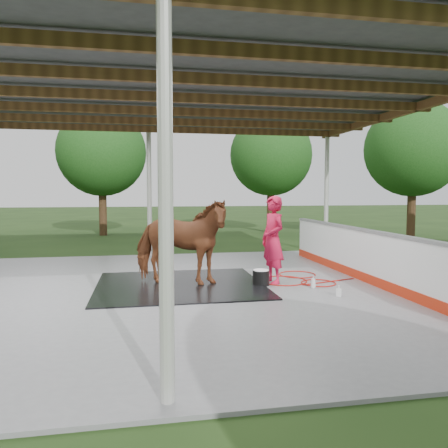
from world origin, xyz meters
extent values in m
plane|color=#1E3814|center=(0.00, 0.00, 0.00)|extent=(100.00, 100.00, 0.00)
cube|color=slate|center=(0.00, 0.00, 0.03)|extent=(12.00, 10.00, 0.05)
cylinder|color=beige|center=(0.00, -4.70, 1.98)|extent=(0.14, 0.14, 3.85)
cylinder|color=beige|center=(0.00, 4.70, 1.98)|extent=(0.14, 0.14, 3.85)
cylinder|color=beige|center=(5.70, 4.70, 1.98)|extent=(0.14, 0.14, 3.85)
cube|color=brown|center=(0.00, -3.00, 3.85)|extent=(12.00, 0.10, 0.18)
cube|color=brown|center=(0.00, -1.50, 3.85)|extent=(12.00, 0.10, 0.18)
cube|color=brown|center=(0.00, 0.00, 3.85)|extent=(12.00, 0.10, 0.18)
cube|color=brown|center=(0.00, 1.50, 3.85)|extent=(12.00, 0.10, 0.18)
cube|color=brown|center=(0.00, 3.00, 3.85)|extent=(12.00, 0.10, 0.18)
cube|color=brown|center=(0.00, 4.50, 3.85)|extent=(12.00, 0.10, 0.18)
cube|color=brown|center=(5.70, 0.00, 3.85)|extent=(0.12, 10.00, 0.18)
cube|color=#38383A|center=(0.00, 0.00, 4.05)|extent=(12.60, 10.60, 0.10)
cube|color=red|center=(4.59, 0.00, 0.15)|extent=(0.14, 8.00, 0.20)
cube|color=white|center=(4.60, 0.00, 0.65)|extent=(0.12, 8.00, 1.00)
cube|color=slate|center=(4.60, 0.00, 1.17)|extent=(0.16, 8.00, 0.06)
cylinder|color=#382314|center=(-2.00, 12.00, 1.10)|extent=(0.36, 0.36, 2.20)
sphere|color=#194714|center=(-2.00, 12.00, 3.80)|extent=(4.00, 4.00, 4.00)
cylinder|color=#382314|center=(6.00, 12.00, 1.10)|extent=(0.36, 0.36, 2.20)
sphere|color=#194714|center=(6.00, 12.00, 3.80)|extent=(4.00, 4.00, 4.00)
cylinder|color=#382314|center=(11.00, 8.00, 1.10)|extent=(0.36, 0.36, 2.20)
sphere|color=#194714|center=(11.00, 8.00, 3.80)|extent=(4.00, 4.00, 4.00)
cube|color=black|center=(0.55, 0.36, 0.06)|extent=(3.44, 3.22, 0.03)
imported|color=brown|center=(0.55, 0.36, 0.97)|extent=(2.33, 1.74, 1.79)
imported|color=red|center=(2.54, 0.26, 0.99)|extent=(0.60, 0.77, 1.87)
cylinder|color=black|center=(2.22, 0.07, 0.21)|extent=(0.35, 0.35, 0.31)
cylinder|color=white|center=(2.22, 0.07, 0.36)|extent=(0.32, 0.32, 0.03)
imported|color=silver|center=(3.20, -0.40, 0.18)|extent=(0.13, 0.13, 0.26)
imported|color=#338CD8|center=(3.40, -1.15, 0.16)|extent=(0.13, 0.13, 0.21)
torus|color=#A6140B|center=(2.81, 0.38, 0.06)|extent=(1.05, 1.05, 0.02)
torus|color=#A6140B|center=(3.37, 1.00, 0.06)|extent=(0.86, 0.86, 0.02)
torus|color=#A6140B|center=(3.48, 0.01, 0.06)|extent=(0.75, 0.75, 0.02)
cylinder|color=#A6140B|center=(3.77, 0.09, 0.06)|extent=(1.38, 0.47, 0.02)
camera|label=1|loc=(-0.21, -8.70, 2.02)|focal=35.00mm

